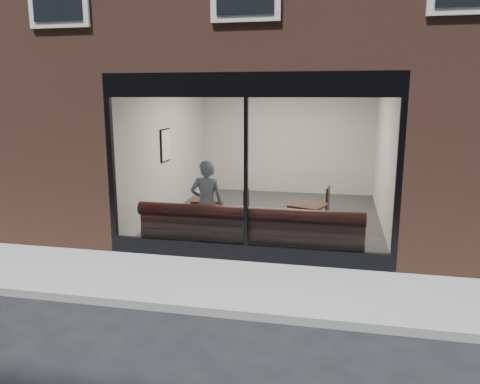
% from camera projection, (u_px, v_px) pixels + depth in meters
% --- Properties ---
extents(ground, '(120.00, 120.00, 0.00)m').
position_uv_depth(ground, '(215.00, 314.00, 6.18)').
color(ground, black).
rests_on(ground, ground).
extents(sidewalk_near, '(40.00, 2.00, 0.01)m').
position_uv_depth(sidewalk_near, '(232.00, 284.00, 7.14)').
color(sidewalk_near, gray).
rests_on(sidewalk_near, ground).
extents(kerb_near, '(40.00, 0.10, 0.12)m').
position_uv_depth(kerb_near, '(214.00, 311.00, 6.12)').
color(kerb_near, gray).
rests_on(kerb_near, ground).
extents(host_building_pier_left, '(2.50, 12.00, 3.20)m').
position_uv_depth(host_building_pier_left, '(164.00, 136.00, 14.28)').
color(host_building_pier_left, brown).
rests_on(host_building_pier_left, ground).
extents(host_building_pier_right, '(2.50, 12.00, 3.20)m').
position_uv_depth(host_building_pier_right, '(423.00, 141.00, 12.75)').
color(host_building_pier_right, brown).
rests_on(host_building_pier_right, ground).
extents(host_building_backfill, '(5.00, 6.00, 3.20)m').
position_uv_depth(host_building_backfill, '(296.00, 131.00, 16.39)').
color(host_building_backfill, brown).
rests_on(host_building_backfill, ground).
extents(cafe_floor, '(6.00, 6.00, 0.00)m').
position_uv_depth(cafe_floor, '(270.00, 217.00, 10.97)').
color(cafe_floor, '#2D2D30').
rests_on(cafe_floor, ground).
extents(cafe_ceiling, '(6.00, 6.00, 0.00)m').
position_uv_depth(cafe_ceiling, '(272.00, 79.00, 10.32)').
color(cafe_ceiling, white).
rests_on(cafe_ceiling, host_building_upper).
extents(cafe_wall_back, '(5.00, 0.00, 5.00)m').
position_uv_depth(cafe_wall_back, '(286.00, 138.00, 13.51)').
color(cafe_wall_back, silver).
rests_on(cafe_wall_back, ground).
extents(cafe_wall_left, '(0.00, 6.00, 6.00)m').
position_uv_depth(cafe_wall_left, '(168.00, 148.00, 11.15)').
color(cafe_wall_left, silver).
rests_on(cafe_wall_left, ground).
extents(cafe_wall_right, '(0.00, 6.00, 6.00)m').
position_uv_depth(cafe_wall_right, '(385.00, 153.00, 10.14)').
color(cafe_wall_right, silver).
rests_on(cafe_wall_right, ground).
extents(storefront_kick, '(5.00, 0.10, 0.30)m').
position_uv_depth(storefront_kick, '(246.00, 253.00, 8.12)').
color(storefront_kick, black).
rests_on(storefront_kick, ground).
extents(storefront_header, '(5.00, 0.10, 0.40)m').
position_uv_depth(storefront_header, '(246.00, 85.00, 7.53)').
color(storefront_header, black).
rests_on(storefront_header, host_building_upper).
extents(storefront_mullion, '(0.06, 0.10, 2.50)m').
position_uv_depth(storefront_mullion, '(246.00, 173.00, 7.83)').
color(storefront_mullion, black).
rests_on(storefront_mullion, storefront_kick).
extents(storefront_glass, '(4.80, 0.00, 4.80)m').
position_uv_depth(storefront_glass, '(246.00, 174.00, 7.80)').
color(storefront_glass, white).
rests_on(storefront_glass, storefront_kick).
extents(banquette, '(4.00, 0.55, 0.45)m').
position_uv_depth(banquette, '(250.00, 242.00, 8.48)').
color(banquette, '#3A1715').
rests_on(banquette, cafe_floor).
extents(person, '(0.67, 0.49, 1.68)m').
position_uv_depth(person, '(207.00, 204.00, 8.71)').
color(person, '#8CA5B7').
rests_on(person, cafe_floor).
extents(cafe_table_left, '(0.76, 0.76, 0.04)m').
position_uv_depth(cafe_table_left, '(208.00, 199.00, 9.56)').
color(cafe_table_left, '#311D13').
rests_on(cafe_table_left, cafe_floor).
extents(cafe_table_right, '(0.80, 0.80, 0.04)m').
position_uv_depth(cafe_table_right, '(308.00, 205.00, 9.06)').
color(cafe_table_right, '#311D13').
rests_on(cafe_table_right, cafe_floor).
extents(cafe_chair_left, '(0.41, 0.41, 0.04)m').
position_uv_depth(cafe_chair_left, '(237.00, 223.00, 9.63)').
color(cafe_chair_left, '#311D13').
rests_on(cafe_chair_left, cafe_floor).
extents(cafe_chair_right, '(0.46, 0.46, 0.04)m').
position_uv_depth(cafe_chair_right, '(318.00, 219.00, 9.98)').
color(cafe_chair_right, '#311D13').
rests_on(cafe_chair_right, cafe_floor).
extents(wall_poster, '(0.02, 0.53, 0.70)m').
position_uv_depth(wall_poster, '(166.00, 145.00, 10.91)').
color(wall_poster, white).
rests_on(wall_poster, cafe_wall_left).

